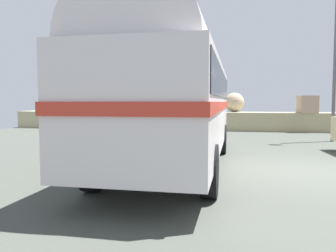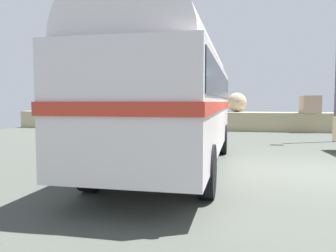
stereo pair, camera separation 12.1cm
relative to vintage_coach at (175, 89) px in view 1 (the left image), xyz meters
name	(u,v)px [view 1 (the left image)]	position (x,y,z in m)	size (l,w,h in m)	color
ground	(307,171)	(3.28, 0.20, -2.04)	(32.00, 26.00, 0.02)	#41453E
breakwater	(268,119)	(3.48, 11.99, -1.31)	(31.36, 2.28, 2.48)	tan
vintage_coach	(175,89)	(0.00, 0.00, 0.00)	(2.52, 8.60, 3.70)	black
lamp_post	(334,59)	(5.62, 6.86, 1.48)	(0.64, 0.74, 6.25)	#5B5B60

